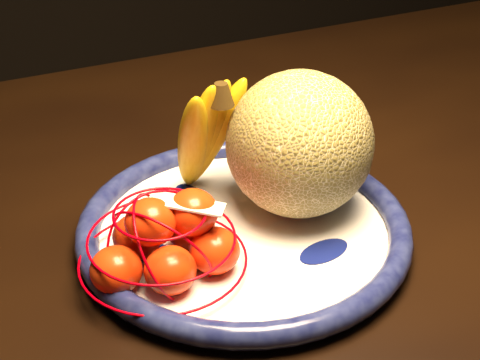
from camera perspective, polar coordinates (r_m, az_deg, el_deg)
name	(u,v)px	position (r m, az deg, el deg)	size (l,w,h in m)	color
dining_table	(326,240)	(0.94, 6.71, -4.65)	(1.59, 0.97, 0.78)	black
fruit_bowl	(244,229)	(0.78, 0.29, -3.84)	(0.35, 0.35, 0.03)	white
cantaloupe	(299,144)	(0.78, 4.64, 2.80)	(0.16, 0.16, 0.16)	olive
banana_bunch	(203,131)	(0.80, -2.85, 3.85)	(0.10, 0.10, 0.16)	gold
mandarin_bag	(166,242)	(0.71, -5.73, -4.82)	(0.20, 0.20, 0.10)	#FF4216
price_tag	(187,204)	(0.70, -4.16, -1.85)	(0.07, 0.03, 0.00)	white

